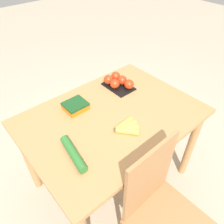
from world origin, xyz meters
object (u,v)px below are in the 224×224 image
at_px(chair, 160,210).
at_px(banana_bunch, 126,127).
at_px(tomato_pack, 118,82).
at_px(carrot_bag, 75,106).
at_px(cucumber_near, 73,153).

xyz_separation_m(chair, banana_bunch, (-0.10, -0.43, 0.31)).
bearing_deg(tomato_pack, chair, 64.32).
xyz_separation_m(tomato_pack, carrot_bag, (0.42, 0.02, -0.01)).
relative_size(chair, carrot_bag, 6.19).
xyz_separation_m(carrot_bag, cucumber_near, (0.24, 0.34, -0.01)).
relative_size(banana_bunch, carrot_bag, 1.03).
xyz_separation_m(tomato_pack, cucumber_near, (0.66, 0.36, -0.02)).
relative_size(carrot_bag, cucumber_near, 0.57).
height_order(chair, tomato_pack, chair).
height_order(banana_bunch, tomato_pack, tomato_pack).
bearing_deg(banana_bunch, tomato_pack, -126.42).
xyz_separation_m(banana_bunch, cucumber_near, (0.37, -0.04, 0.01)).
relative_size(tomato_pack, cucumber_near, 0.91).
bearing_deg(tomato_pack, banana_bunch, 53.58).
bearing_deg(banana_bunch, chair, 76.45).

